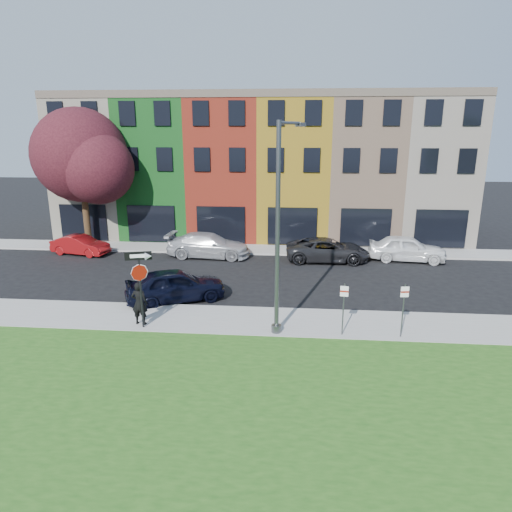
# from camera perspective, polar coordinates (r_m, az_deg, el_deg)

# --- Properties ---
(ground) EXTENTS (120.00, 120.00, 0.00)m
(ground) POSITION_cam_1_polar(r_m,az_deg,el_deg) (16.97, 3.88, -12.57)
(ground) COLOR black
(ground) RESTS_ON ground
(sidewalk_near) EXTENTS (40.00, 3.00, 0.12)m
(sidewalk_near) POSITION_cam_1_polar(r_m,az_deg,el_deg) (19.73, 9.95, -8.39)
(sidewalk_near) COLOR gray
(sidewalk_near) RESTS_ON ground
(sidewalk_far) EXTENTS (40.00, 2.40, 0.12)m
(sidewalk_far) POSITION_cam_1_polar(r_m,az_deg,el_deg) (31.16, -1.05, 0.84)
(sidewalk_far) COLOR gray
(sidewalk_far) RESTS_ON ground
(rowhouse_block) EXTENTS (30.00, 10.12, 10.00)m
(rowhouse_block) POSITION_cam_1_polar(r_m,az_deg,el_deg) (36.37, 0.73, 10.86)
(rowhouse_block) COLOR beige
(rowhouse_block) RESTS_ON ground
(stop_sign) EXTENTS (1.02, 0.31, 3.23)m
(stop_sign) POSITION_cam_1_polar(r_m,az_deg,el_deg) (18.78, -14.35, -2.24)
(stop_sign) COLOR black
(stop_sign) RESTS_ON sidewalk_near
(man) EXTENTS (0.70, 0.49, 1.85)m
(man) POSITION_cam_1_polar(r_m,az_deg,el_deg) (19.57, -14.36, -5.74)
(man) COLOR black
(man) RESTS_ON sidewalk_near
(sedan_near) EXTENTS (5.43, 6.12, 1.60)m
(sedan_near) POSITION_cam_1_polar(r_m,az_deg,el_deg) (22.18, -10.04, -3.59)
(sedan_near) COLOR black
(sedan_near) RESTS_ON ground
(parked_car_red) EXTENTS (2.92, 4.41, 1.27)m
(parked_car_red) POSITION_cam_1_polar(r_m,az_deg,el_deg) (32.12, -21.10, 1.29)
(parked_car_red) COLOR maroon
(parked_car_red) RESTS_ON ground
(parked_car_silver) EXTENTS (2.65, 5.53, 1.55)m
(parked_car_silver) POSITION_cam_1_polar(r_m,az_deg,el_deg) (29.52, -5.95, 1.35)
(parked_car_silver) COLOR #A7A7AC
(parked_car_silver) RESTS_ON ground
(parked_car_dark) EXTENTS (2.62, 5.28, 1.44)m
(parked_car_dark) POSITION_cam_1_polar(r_m,az_deg,el_deg) (28.81, 8.95, 0.77)
(parked_car_dark) COLOR black
(parked_car_dark) RESTS_ON ground
(parked_car_white) EXTENTS (2.99, 5.14, 1.60)m
(parked_car_white) POSITION_cam_1_polar(r_m,az_deg,el_deg) (30.03, 18.36, 0.92)
(parked_car_white) COLOR white
(parked_car_white) RESTS_ON ground
(street_lamp) EXTENTS (1.20, 2.45, 8.20)m
(street_lamp) POSITION_cam_1_polar(r_m,az_deg,el_deg) (17.47, 2.99, 3.19)
(street_lamp) COLOR #4A4D4F
(street_lamp) RESTS_ON sidewalk_near
(parking_sign_a) EXTENTS (0.32, 0.11, 2.12)m
(parking_sign_a) POSITION_cam_1_polar(r_m,az_deg,el_deg) (18.19, 10.90, -5.80)
(parking_sign_a) COLOR #4A4D4F
(parking_sign_a) RESTS_ON sidewalk_near
(parking_sign_b) EXTENTS (0.32, 0.10, 2.18)m
(parking_sign_b) POSITION_cam_1_polar(r_m,az_deg,el_deg) (18.57, 17.96, -5.76)
(parking_sign_b) COLOR #4A4D4F
(parking_sign_b) RESTS_ON sidewalk_near
(tree_purple) EXTENTS (7.51, 6.57, 9.31)m
(tree_purple) POSITION_cam_1_polar(r_m,az_deg,el_deg) (33.53, -20.87, 11.43)
(tree_purple) COLOR black
(tree_purple) RESTS_ON sidewalk_far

